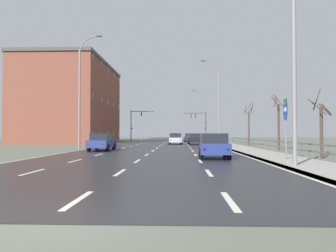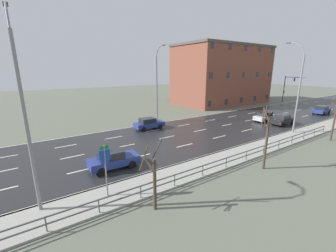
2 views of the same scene
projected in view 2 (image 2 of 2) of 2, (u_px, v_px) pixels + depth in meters
ground_plane at (277, 115)px, 39.61m from camera, size 160.00×160.00×0.12m
road_asphalt_strip at (309, 108)px, 46.08m from camera, size 14.00×120.00×0.03m
guardrail at (237, 157)px, 18.70m from camera, size 0.07×34.57×1.00m
street_lamp_foreground at (25, 117)px, 11.40m from camera, size 2.41×0.24×11.52m
street_lamp_midground at (298, 90)px, 26.96m from camera, size 2.47×0.24×11.34m
street_lamp_left_bank at (157, 86)px, 32.70m from camera, size 2.33×0.24×11.37m
highway_sign at (105, 165)px, 13.54m from camera, size 0.09×0.68×3.57m
traffic_signal_left at (288, 85)px, 52.75m from camera, size 4.98×0.36×6.45m
car_near_right at (282, 119)px, 32.22m from camera, size 1.93×4.15×1.57m
car_distant at (265, 116)px, 34.28m from camera, size 1.87×4.12×1.57m
car_mid_centre at (113, 159)px, 18.03m from camera, size 1.96×4.16×1.57m
car_near_left at (322, 110)px, 39.86m from camera, size 2.00×4.18×1.57m
car_far_left at (149, 123)px, 29.89m from camera, size 1.89×4.13×1.57m
brick_building at (222, 75)px, 51.98m from camera, size 12.58×22.57×13.48m
bare_tree_near at (154, 180)px, 12.43m from camera, size 1.40×1.37×4.40m
bare_tree_mid at (266, 140)px, 17.52m from camera, size 0.92×1.20×5.30m
bare_tree_far at (335, 118)px, 24.69m from camera, size 1.21×1.13×5.67m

